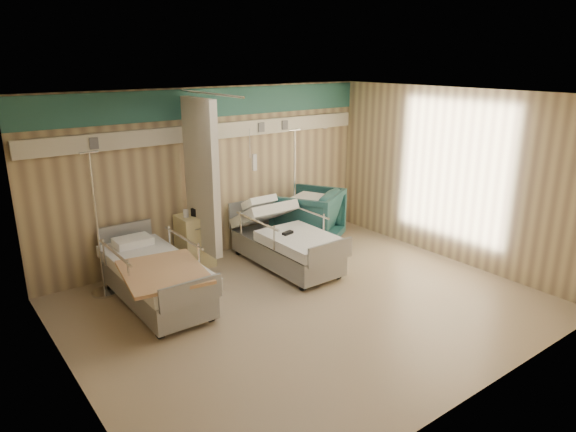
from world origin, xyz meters
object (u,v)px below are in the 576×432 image
(bed_left, at_px, (156,282))
(iv_stand_left, at_px, (102,266))
(visitor_armchair, at_px, (308,217))
(bedside_cabinet, at_px, (195,241))
(bed_right, at_px, (286,248))
(iv_stand_right, at_px, (294,220))

(bed_left, xyz_separation_m, iv_stand_left, (-0.48, 0.76, 0.11))
(bed_left, relative_size, visitor_armchair, 1.96)
(bed_left, height_order, bedside_cabinet, bedside_cabinet)
(bed_right, bearing_deg, iv_stand_left, 164.23)
(bed_right, xyz_separation_m, bed_left, (-2.20, 0.00, 0.00))
(bed_right, height_order, iv_stand_right, iv_stand_right)
(bed_left, bearing_deg, bed_right, 0.00)
(bed_left, relative_size, iv_stand_right, 1.05)
(bed_right, relative_size, bed_left, 1.00)
(bed_left, height_order, iv_stand_left, iv_stand_left)
(bedside_cabinet, xyz_separation_m, visitor_armchair, (2.09, -0.30, 0.08))
(bed_right, height_order, iv_stand_left, iv_stand_left)
(iv_stand_right, relative_size, iv_stand_left, 1.00)
(iv_stand_right, distance_m, iv_stand_left, 3.48)
(bedside_cabinet, distance_m, iv_stand_right, 1.95)
(bed_right, bearing_deg, bed_left, 180.00)
(visitor_armchair, bearing_deg, bed_left, -19.03)
(bedside_cabinet, bearing_deg, iv_stand_left, -174.66)
(bed_left, height_order, iv_stand_right, iv_stand_right)
(bed_right, xyz_separation_m, visitor_armchair, (0.94, 0.60, 0.19))
(visitor_armchair, distance_m, iv_stand_left, 3.63)
(bed_right, distance_m, bedside_cabinet, 1.46)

